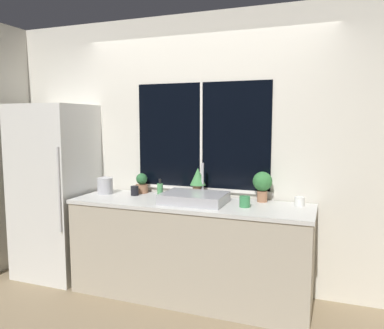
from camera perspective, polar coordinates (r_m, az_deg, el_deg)
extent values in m
plane|color=#937F60|center=(3.51, -2.37, -21.45)|extent=(14.00, 14.00, 0.00)
cube|color=silver|center=(3.77, 1.62, 1.99)|extent=(8.00, 0.06, 2.70)
cube|color=black|center=(3.72, 1.45, 4.43)|extent=(1.38, 0.01, 1.04)
cube|color=silver|center=(3.72, 1.42, 4.42)|extent=(0.02, 0.01, 1.04)
cube|color=silver|center=(3.78, 1.40, -3.72)|extent=(1.44, 0.04, 0.03)
cube|color=silver|center=(5.53, -17.52, 3.15)|extent=(0.06, 7.00, 2.70)
cube|color=#B2A893|center=(3.60, -0.43, -13.09)|extent=(2.22, 0.63, 0.88)
cube|color=silver|center=(3.48, -0.44, -6.01)|extent=(2.24, 0.65, 0.03)
cube|color=silver|center=(4.28, -19.91, -3.75)|extent=(0.73, 0.69, 1.83)
cylinder|color=silver|center=(3.78, -19.57, -3.65)|extent=(0.02, 0.02, 0.82)
cube|color=#ADADB2|center=(3.43, 0.35, -5.12)|extent=(0.58, 0.41, 0.09)
cylinder|color=#B7B7BC|center=(3.65, 1.62, -4.87)|extent=(0.04, 0.04, 0.03)
cylinder|color=#B7B7BC|center=(3.62, 1.63, -2.21)|extent=(0.02, 0.02, 0.31)
cylinder|color=#9E6B4C|center=(3.94, -7.66, -3.66)|extent=(0.13, 0.13, 0.09)
sphere|color=#2D6638|center=(3.92, -7.68, -2.18)|extent=(0.12, 0.12, 0.12)
cylinder|color=#9E6B4C|center=(3.69, 0.85, -4.06)|extent=(0.10, 0.10, 0.12)
cone|color=#478E4C|center=(3.66, 0.85, -1.83)|extent=(0.15, 0.15, 0.17)
cylinder|color=#9E6B4C|center=(3.53, 10.64, -4.79)|extent=(0.09, 0.09, 0.10)
sphere|color=#387A3D|center=(3.51, 10.69, -2.54)|extent=(0.18, 0.18, 0.18)
cylinder|color=#519E5B|center=(3.58, -4.89, -4.12)|extent=(0.05, 0.05, 0.15)
cylinder|color=black|center=(3.56, -4.90, -2.56)|extent=(0.02, 0.02, 0.04)
cylinder|color=black|center=(3.81, -8.73, -3.97)|extent=(0.08, 0.08, 0.09)
cylinder|color=white|center=(3.43, 16.07, -5.43)|extent=(0.09, 0.09, 0.08)
cylinder|color=#38844C|center=(3.29, 8.04, -5.63)|extent=(0.09, 0.09, 0.09)
cylinder|color=#B2B2B7|center=(3.96, -13.12, -3.17)|extent=(0.16, 0.16, 0.16)
cone|color=#B2B2B7|center=(3.94, -13.15, -1.86)|extent=(0.13, 0.13, 0.02)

